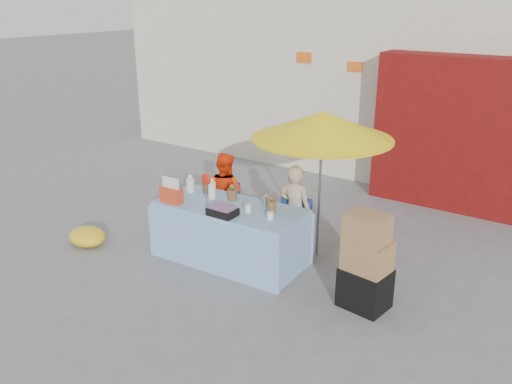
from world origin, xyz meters
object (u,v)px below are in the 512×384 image
Objects in this scene: chair_left at (220,220)px; box_stack at (366,265)px; vendor_beige at (295,210)px; chair_right at (289,240)px; vendor_orange at (225,194)px; market_table at (230,232)px; umbrella at (322,126)px.

box_stack is at bearing -17.01° from chair_left.
chair_left is 0.64× the size of vendor_beige.
box_stack is (1.42, -0.61, 0.30)m from chair_right.
vendor_orange is 2.77m from box_stack.
vendor_orange reaches higher than chair_left.
chair_left is at bearing 167.22° from box_stack.
market_table is 0.93m from vendor_orange.
umbrella reaches higher than vendor_beige.
chair_right is at bearing -4.23° from chair_left.
chair_left is 1.25m from chair_right.
chair_left is at bearing 1.90° from vendor_beige.
market_table is at bearing -144.33° from chair_right.
vendor_beige is 0.64× the size of umbrella.
chair_right is 1.69m from umbrella.
market_table is 0.83m from chair_left.
chair_left is 0.71× the size of box_stack.
chair_left is 2.75m from box_stack.
vendor_beige is 1.11× the size of box_stack.
vendor_beige is at bearing 152.44° from box_stack.
market_table reaches higher than chair_left.
chair_right is 0.43m from vendor_beige.
chair_right is 0.64× the size of vendor_beige.
chair_left is 1.00× the size of chair_right.
vendor_beige is (0.64, 0.67, 0.25)m from market_table.
market_table is 0.85m from chair_right.
market_table reaches higher than chair_right.
box_stack reaches higher than chair_right.
market_table is 1.03× the size of umbrella.
market_table is at bearing 178.08° from box_stack.
umbrella reaches higher than chair_right.
chair_left is at bearing -169.62° from umbrella.
vendor_orange is at bearing 164.50° from box_stack.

